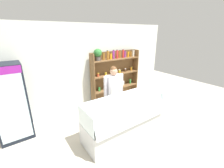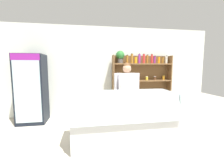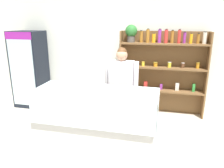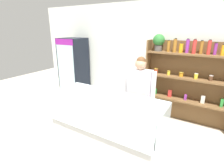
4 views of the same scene
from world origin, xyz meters
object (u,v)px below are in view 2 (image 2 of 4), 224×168
(shelving_unit, at_px, (139,79))
(shop_clerk, at_px, (127,90))
(drinks_fridge, at_px, (32,89))
(deli_display_case, at_px, (124,127))

(shelving_unit, xyz_separation_m, shop_clerk, (-0.66, -0.94, -0.17))
(drinks_fridge, distance_m, shop_clerk, 2.50)
(deli_display_case, bearing_deg, shop_clerk, 70.82)
(shelving_unit, xyz_separation_m, deli_display_case, (-0.93, -1.70, -0.80))
(deli_display_case, relative_size, shop_clerk, 1.24)
(shelving_unit, relative_size, deli_display_case, 1.00)
(deli_display_case, distance_m, shop_clerk, 1.02)
(deli_display_case, bearing_deg, shelving_unit, 61.42)
(shelving_unit, height_order, shop_clerk, shelving_unit)
(shop_clerk, bearing_deg, deli_display_case, -109.18)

